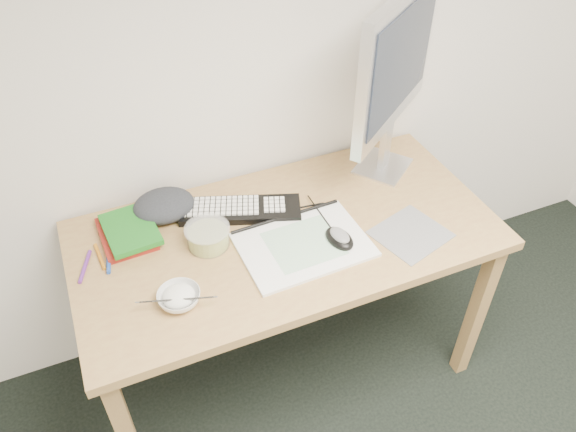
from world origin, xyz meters
The scene contains 18 objects.
desk centered at (-0.08, 1.43, 0.67)m, with size 1.40×0.70×0.75m.
mousepad centered at (0.30, 1.26, 0.75)m, with size 0.22×0.20×0.00m, color slate.
sketchpad centered at (-0.05, 1.35, 0.76)m, with size 0.41×0.29×0.01m, color silver.
keyboard centered at (-0.19, 1.58, 0.76)m, with size 0.41×0.13×0.02m, color black.
monitor centered at (0.40, 1.62, 1.16)m, with size 0.48×0.37×0.66m.
mouse centered at (0.06, 1.31, 0.78)m, with size 0.07×0.12×0.04m, color black.
rice_bowl centered at (-0.48, 1.27, 0.77)m, with size 0.13×0.13×0.04m, color white.
chopsticks centered at (-0.49, 1.25, 0.79)m, with size 0.02×0.02×0.22m, color silver.
fruit_tub centered at (-0.33, 1.47, 0.79)m, with size 0.15×0.15×0.07m, color #E5C051.
book_red centered at (-0.57, 1.61, 0.76)m, with size 0.16×0.22×0.02m, color maroon.
book_green centered at (-0.56, 1.61, 0.78)m, with size 0.16×0.22×0.02m, color #1B6C1C.
cloth_lump centered at (-0.43, 1.68, 0.79)m, with size 0.17×0.15×0.07m, color #24262B.
pencil_pink centered at (-0.05, 1.43, 0.75)m, with size 0.01×0.01×0.17m, color #D46A98.
pencil_tan centered at (-0.08, 1.48, 0.75)m, with size 0.01×0.01×0.19m, color tan.
pencil_black centered at (0.02, 1.52, 0.75)m, with size 0.01×0.01×0.16m, color black.
marker_blue centered at (-0.64, 1.54, 0.76)m, with size 0.01×0.01×0.15m, color #1E45A4.
marker_orange centered at (-0.67, 1.55, 0.76)m, with size 0.01×0.01×0.12m, color #C07316.
marker_purple centered at (-0.72, 1.52, 0.76)m, with size 0.01×0.01×0.13m, color #602588.
Camera 1 is at (-0.61, 0.17, 2.02)m, focal length 35.00 mm.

